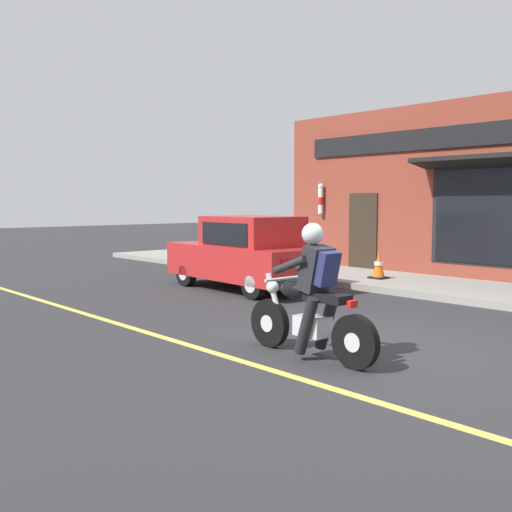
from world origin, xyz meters
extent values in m
plane|color=#2B2B2D|center=(0.00, 0.00, 0.00)|extent=(80.00, 80.00, 0.00)
cube|color=gray|center=(5.00, 3.00, 0.07)|extent=(2.60, 22.00, 0.14)
cube|color=#D1C64C|center=(-1.80, 3.00, 0.00)|extent=(0.12, 19.80, 0.01)
cube|color=brown|center=(6.55, 2.22, 2.10)|extent=(0.50, 11.35, 4.20)
cube|color=#2D2319|center=(6.28, 5.34, 1.05)|extent=(0.04, 0.90, 2.10)
cube|color=black|center=(6.27, 2.22, 3.35)|extent=(0.06, 9.64, 0.50)
cylinder|color=white|center=(6.20, 6.76, 1.90)|extent=(0.14, 0.14, 0.70)
cylinder|color=red|center=(6.20, 6.76, 1.90)|extent=(0.15, 0.15, 0.20)
sphere|color=silver|center=(6.20, 6.76, 2.30)|extent=(0.16, 0.16, 0.16)
cylinder|color=black|center=(-1.06, 1.10, 0.31)|extent=(0.10, 0.62, 0.62)
cylinder|color=silver|center=(-1.06, 1.10, 0.31)|extent=(0.12, 0.22, 0.22)
cylinder|color=black|center=(-1.07, -0.30, 0.31)|extent=(0.10, 0.62, 0.62)
cylinder|color=silver|center=(-1.07, -0.30, 0.31)|extent=(0.12, 0.22, 0.22)
cube|color=silver|center=(-1.07, 0.35, 0.39)|extent=(0.28, 0.40, 0.24)
ellipsoid|color=black|center=(-1.07, 0.60, 0.80)|extent=(0.30, 0.52, 0.24)
cube|color=black|center=(-1.07, 0.12, 0.76)|extent=(0.26, 0.56, 0.10)
cylinder|color=silver|center=(-1.07, 1.00, 0.62)|extent=(0.07, 0.33, 0.68)
cylinder|color=silver|center=(-1.07, 0.88, 0.91)|extent=(0.56, 0.04, 0.04)
sphere|color=silver|center=(-1.06, 1.05, 0.79)|extent=(0.16, 0.16, 0.16)
cylinder|color=silver|center=(-0.91, -0.05, 0.29)|extent=(0.08, 0.55, 0.08)
cube|color=red|center=(-1.07, -0.25, 0.73)|extent=(0.12, 0.06, 0.08)
cylinder|color=black|center=(-1.25, 0.28, 0.43)|extent=(0.14, 0.35, 0.71)
cylinder|color=black|center=(-0.89, 0.28, 0.43)|extent=(0.14, 0.35, 0.71)
cube|color=#232328|center=(-1.07, 0.30, 1.08)|extent=(0.34, 0.33, 0.57)
cylinder|color=#232328|center=(-1.27, 0.54, 1.12)|extent=(0.09, 0.52, 0.26)
cylinder|color=#232328|center=(-0.87, 0.54, 1.12)|extent=(0.09, 0.52, 0.26)
sphere|color=silver|center=(-1.07, 0.36, 1.49)|extent=(0.26, 0.26, 0.26)
cube|color=navy|center=(-1.07, 0.14, 1.10)|extent=(0.28, 0.24, 0.42)
cylinder|color=black|center=(1.41, 6.45, 0.30)|extent=(0.21, 0.61, 0.60)
cylinder|color=silver|center=(1.41, 6.45, 0.30)|extent=(0.22, 0.34, 0.33)
cylinder|color=black|center=(2.85, 6.38, 0.30)|extent=(0.21, 0.61, 0.60)
cylinder|color=silver|center=(2.85, 6.38, 0.30)|extent=(0.22, 0.34, 0.33)
cylinder|color=black|center=(1.29, 4.05, 0.30)|extent=(0.21, 0.61, 0.60)
cylinder|color=silver|center=(1.29, 4.05, 0.30)|extent=(0.22, 0.34, 0.33)
cylinder|color=black|center=(2.73, 3.98, 0.30)|extent=(0.21, 0.61, 0.60)
cylinder|color=silver|center=(2.73, 3.98, 0.30)|extent=(0.22, 0.34, 0.33)
cube|color=red|center=(2.07, 5.22, 0.60)|extent=(1.83, 3.78, 0.70)
cube|color=red|center=(2.06, 4.97, 1.24)|extent=(1.54, 1.97, 0.66)
cube|color=black|center=(2.10, 5.83, 1.19)|extent=(1.34, 0.42, 0.51)
cube|color=black|center=(1.34, 5.00, 1.22)|extent=(0.11, 1.52, 0.46)
cube|color=black|center=(2.78, 4.93, 1.22)|extent=(0.11, 1.52, 0.46)
cube|color=silver|center=(1.66, 7.10, 0.72)|extent=(0.24, 0.05, 0.14)
cube|color=red|center=(1.47, 3.38, 0.74)|extent=(0.20, 0.05, 0.16)
cube|color=silver|center=(2.68, 7.05, 0.72)|extent=(0.24, 0.05, 0.14)
cube|color=red|center=(2.48, 3.33, 0.74)|extent=(0.20, 0.05, 0.16)
cube|color=#28282B|center=(2.17, 7.04, 0.35)|extent=(1.61, 0.20, 0.20)
cube|color=#28282B|center=(1.98, 3.39, 0.35)|extent=(1.61, 0.20, 0.20)
cube|color=black|center=(4.79, 3.72, 0.16)|extent=(0.36, 0.36, 0.04)
cone|color=orange|center=(4.79, 3.72, 0.46)|extent=(0.28, 0.28, 0.56)
cylinder|color=white|center=(4.79, 3.72, 0.48)|extent=(0.20, 0.20, 0.08)
camera|label=1|loc=(-6.27, -4.43, 1.86)|focal=42.00mm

